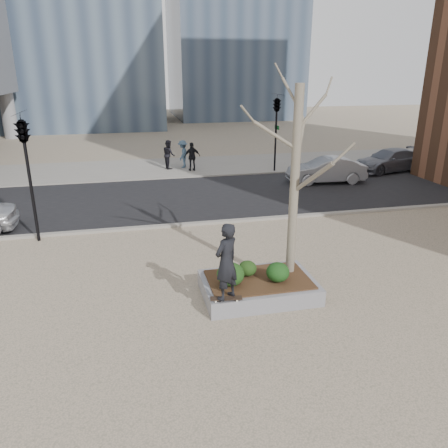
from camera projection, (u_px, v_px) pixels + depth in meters
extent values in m
plane|color=tan|center=(222.00, 299.00, 11.67)|extent=(120.00, 120.00, 0.00)
cube|color=black|center=(177.00, 198.00, 20.86)|extent=(60.00, 8.00, 0.02)
cube|color=gray|center=(163.00, 168.00, 27.30)|extent=(60.00, 6.00, 0.02)
cube|color=gray|center=(258.00, 288.00, 11.81)|extent=(3.00, 2.00, 0.45)
cube|color=#382314|center=(259.00, 279.00, 11.72)|extent=(2.70, 1.70, 0.04)
ellipsoid|color=#193A12|center=(231.00, 274.00, 11.28)|extent=(0.72, 0.72, 0.61)
ellipsoid|color=#183410|center=(247.00, 268.00, 11.84)|extent=(0.49, 0.49, 0.42)
ellipsoid|color=#193F14|center=(278.00, 272.00, 11.50)|extent=(0.61, 0.61, 0.52)
imported|color=black|center=(226.00, 262.00, 10.35)|extent=(0.84, 0.78, 1.93)
imported|color=gray|center=(326.00, 170.00, 23.44)|extent=(4.25, 1.82, 1.36)
imported|color=slate|center=(389.00, 160.00, 26.07)|extent=(4.82, 2.63, 1.33)
imported|color=black|center=(169.00, 154.00, 26.74)|extent=(0.79, 0.94, 1.74)
imported|color=#415D76|center=(183.00, 154.00, 27.02)|extent=(0.98, 1.24, 1.69)
imported|color=black|center=(192.00, 157.00, 26.17)|extent=(1.04, 0.53, 1.70)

